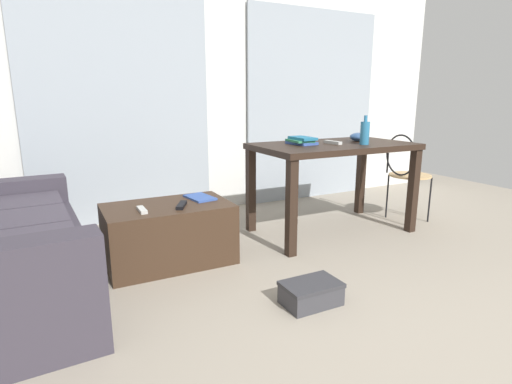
{
  "coord_description": "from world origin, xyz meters",
  "views": [
    {
      "loc": [
        -1.72,
        -1.02,
        1.19
      ],
      "look_at": [
        -0.26,
        1.83,
        0.44
      ],
      "focal_mm": 28.42,
      "sensor_mm": 36.0,
      "label": 1
    }
  ],
  "objects": [
    {
      "name": "ground_plane",
      "position": [
        0.0,
        1.13,
        0.0
      ],
      "size": [
        7.36,
        7.36,
        0.0
      ],
      "primitive_type": "plane",
      "color": "gray"
    },
    {
      "name": "wall_back",
      "position": [
        0.0,
        3.07,
        1.26
      ],
      "size": [
        5.66,
        0.1,
        2.53
      ],
      "primitive_type": "cube",
      "color": "silver",
      "rests_on": "ground"
    },
    {
      "name": "curtains",
      "position": [
        0.0,
        2.98,
        1.08
      ],
      "size": [
        3.87,
        0.03,
        2.15
      ],
      "color": "#99A3AD",
      "rests_on": "ground"
    },
    {
      "name": "coffee_table",
      "position": [
        -1.01,
        1.77,
        0.22
      ],
      "size": [
        0.89,
        0.54,
        0.44
      ],
      "color": "#382619",
      "rests_on": "ground"
    },
    {
      "name": "craft_table",
      "position": [
        0.49,
        1.8,
        0.69
      ],
      "size": [
        1.37,
        0.78,
        0.8
      ],
      "color": "black",
      "rests_on": "ground"
    },
    {
      "name": "wire_chair",
      "position": [
        1.31,
        1.74,
        0.53
      ],
      "size": [
        0.4,
        0.41,
        0.85
      ],
      "color": "tan",
      "rests_on": "ground"
    },
    {
      "name": "bottle_near",
      "position": [
        0.67,
        1.62,
        0.9
      ],
      "size": [
        0.08,
        0.08,
        0.24
      ],
      "color": "teal",
      "rests_on": "craft_table"
    },
    {
      "name": "bowl",
      "position": [
        0.8,
        1.84,
        0.84
      ],
      "size": [
        0.17,
        0.17,
        0.08
      ],
      "primitive_type": "ellipsoid",
      "color": "#2D4C7A",
      "rests_on": "craft_table"
    },
    {
      "name": "book_stack",
      "position": [
        0.2,
        1.88,
        0.83
      ],
      "size": [
        0.2,
        0.27,
        0.06
      ],
      "color": "#33519E",
      "rests_on": "craft_table"
    },
    {
      "name": "tv_remote_on_table",
      "position": [
        0.46,
        1.78,
        0.81
      ],
      "size": [
        0.06,
        0.19,
        0.03
      ],
      "primitive_type": "cube",
      "rotation": [
        0.0,
        0.0,
        0.1
      ],
      "color": "#B7B7B2",
      "rests_on": "craft_table"
    },
    {
      "name": "tv_remote_primary",
      "position": [
        -0.93,
        1.67,
        0.45
      ],
      "size": [
        0.13,
        0.19,
        0.02
      ],
      "primitive_type": "cube",
      "rotation": [
        0.0,
        0.0,
        -0.47
      ],
      "color": "black",
      "rests_on": "coffee_table"
    },
    {
      "name": "tv_remote_secondary",
      "position": [
        -1.2,
        1.67,
        0.45
      ],
      "size": [
        0.04,
        0.16,
        0.02
      ],
      "primitive_type": "cube",
      "rotation": [
        0.0,
        0.0,
        -0.0
      ],
      "color": "#B7B7B2",
      "rests_on": "coffee_table"
    },
    {
      "name": "magazine",
      "position": [
        -0.73,
        1.84,
        0.44
      ],
      "size": [
        0.2,
        0.28,
        0.02
      ],
      "primitive_type": "cube",
      "rotation": [
        0.0,
        0.0,
        0.16
      ],
      "color": "#33519E",
      "rests_on": "coffee_table"
    },
    {
      "name": "shoebox",
      "position": [
        -0.44,
        0.77,
        0.07
      ],
      "size": [
        0.34,
        0.22,
        0.14
      ],
      "color": "#38383D",
      "rests_on": "ground"
    }
  ]
}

